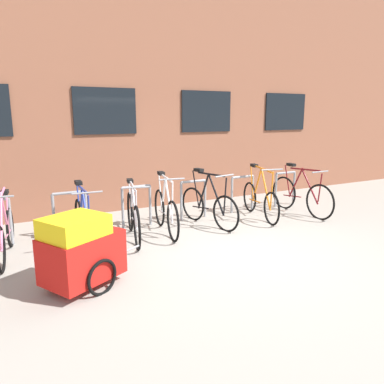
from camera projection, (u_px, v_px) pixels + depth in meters
ground_plane at (240, 249)px, 5.77m from camera, size 42.00×42.00×0.00m
storefront_building at (111, 81)px, 11.18m from camera, size 28.00×7.56×6.16m
bike_rack at (166, 198)px, 7.13m from camera, size 6.59×0.05×0.80m
bicycle_silver at (133, 216)px, 6.22m from camera, size 0.52×1.71×1.01m
bicycle_pink at (5, 233)px, 5.39m from camera, size 0.44×1.70×1.05m
bicycle_black at (208, 205)px, 7.00m from camera, size 0.48×1.61×1.08m
bicycle_white at (166, 211)px, 6.56m from camera, size 0.44×1.65×1.08m
bicycle_maroon at (301, 195)px, 7.84m from camera, size 0.44×1.79×1.06m
bicycle_blue at (84, 224)px, 5.82m from camera, size 0.44×1.71×1.04m
bicycle_orange at (260, 199)px, 7.54m from camera, size 0.55×1.69×1.09m
bike_trailer at (81, 250)px, 4.42m from camera, size 1.42×0.97×0.93m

